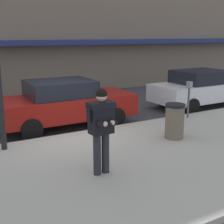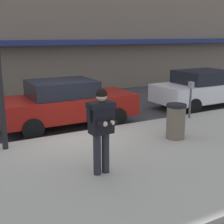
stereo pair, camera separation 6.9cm
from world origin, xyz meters
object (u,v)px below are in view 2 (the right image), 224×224
at_px(trash_bin, 176,121).
at_px(man_texting_on_phone, 101,122).
at_px(parking_meter, 191,94).
at_px(parked_sedan_far, 204,88).
at_px(parked_sedan_mid, 66,103).

bearing_deg(trash_bin, man_texting_on_phone, -159.72).
bearing_deg(man_texting_on_phone, trash_bin, 20.28).
bearing_deg(parking_meter, trash_bin, -141.79).
height_order(man_texting_on_phone, parking_meter, man_texting_on_phone).
height_order(parked_sedan_far, parking_meter, parked_sedan_far).
distance_m(man_texting_on_phone, parking_meter, 5.37).
distance_m(parked_sedan_far, man_texting_on_phone, 7.98).
distance_m(parking_meter, trash_bin, 2.42).
distance_m(parked_sedan_far, parking_meter, 2.62).
relative_size(parked_sedan_mid, parking_meter, 3.55).
distance_m(man_texting_on_phone, trash_bin, 3.09).
height_order(parked_sedan_far, man_texting_on_phone, man_texting_on_phone).
distance_m(parked_sedan_mid, parking_meter, 4.25).
bearing_deg(man_texting_on_phone, parked_sedan_far, 30.50).
bearing_deg(trash_bin, parked_sedan_far, 36.66).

